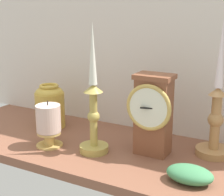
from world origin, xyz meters
The scene contains 8 objects.
ground_plane centered at (0.00, 0.00, -1.20)cm, with size 100.00×36.00×2.40cm, color brown.
back_wall centered at (0.00, 18.50, 32.50)cm, with size 120.00×2.00×65.00cm, color silver.
mantel_clock centered at (16.11, 1.58, 11.05)cm, with size 11.88×8.14×21.03cm.
candlestick_tall_left centered at (2.26, -4.56, 11.47)cm, with size 7.67×7.67×33.84cm.
candlestick_tall_center centered at (30.39, 8.51, 10.23)cm, with size 9.03×9.03×34.74cm.
brass_vase_jar centered at (-19.98, 5.45, 7.14)cm, with size 9.19×9.19×13.69cm.
pillar_candle_front centered at (-10.57, -7.03, 6.48)cm, with size 7.29×7.29×12.82cm.
ivy_sprig centered at (29.26, -8.44, 1.84)cm, with size 10.48×7.34×3.68cm.
Camera 1 is at (48.19, -78.46, 38.48)cm, focal length 56.89 mm.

